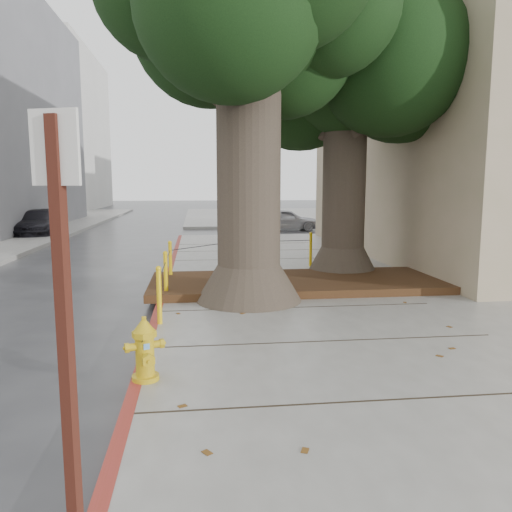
{
  "coord_description": "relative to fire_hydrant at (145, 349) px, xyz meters",
  "views": [
    {
      "loc": [
        -1.3,
        -6.71,
        2.37
      ],
      "look_at": [
        -0.24,
        2.07,
        1.1
      ],
      "focal_mm": 35.0,
      "sensor_mm": 36.0,
      "label": 1
    }
  ],
  "objects": [
    {
      "name": "curb_red",
      "position": [
        -0.1,
        3.65,
        -0.44
      ],
      "size": [
        0.14,
        26.0,
        0.16
      ],
      "primitive_type": "cube",
      "color": "maroon",
      "rests_on": "ground"
    },
    {
      "name": "planter_bed",
      "position": [
        2.8,
        5.05,
        -0.28
      ],
      "size": [
        6.4,
        2.6,
        0.16
      ],
      "primitive_type": "cube",
      "color": "black",
      "rests_on": "sidewalk_main"
    },
    {
      "name": "car_dark",
      "position": [
        -6.61,
        18.52,
        0.1
      ],
      "size": [
        1.91,
        4.3,
        1.23
      ],
      "primitive_type": "imported",
      "rotation": [
        0.0,
        0.0,
        0.05
      ],
      "color": "black",
      "rests_on": "ground"
    },
    {
      "name": "building_far_white",
      "position": [
        -15.1,
        46.15,
        6.99
      ],
      "size": [
        12.0,
        18.0,
        15.0
      ],
      "primitive_type": "cube",
      "color": "silver",
      "rests_on": "ground"
    },
    {
      "name": "ground",
      "position": [
        1.9,
        1.15,
        -0.51
      ],
      "size": [
        140.0,
        140.0,
        0.0
      ],
      "primitive_type": "plane",
      "color": "#28282B",
      "rests_on": "ground"
    },
    {
      "name": "signpost",
      "position": [
        -0.05,
        -3.08,
        1.09
      ],
      "size": [
        0.25,
        0.11,
        2.57
      ],
      "rotation": [
        0.0,
        0.0,
        -0.35
      ],
      "color": "#471911",
      "rests_on": "sidewalk_main"
    },
    {
      "name": "tree_far",
      "position": [
        4.54,
        6.47,
        4.51
      ],
      "size": [
        4.5,
        3.8,
        7.17
      ],
      "color": "#4C3F33",
      "rests_on": "sidewalk_main"
    },
    {
      "name": "bollard_ring",
      "position": [
        1.03,
        5.52,
        0.15
      ],
      "size": [
        3.79,
        5.39,
        0.95
      ],
      "color": "yellow",
      "rests_on": "sidewalk_main"
    },
    {
      "name": "sidewalk_far",
      "position": [
        7.9,
        31.15,
        -0.44
      ],
      "size": [
        16.0,
        20.0,
        0.15
      ],
      "primitive_type": "cube",
      "color": "slate",
      "rests_on": "ground"
    },
    {
      "name": "fire_hydrant",
      "position": [
        0.0,
        0.0,
        0.0
      ],
      "size": [
        0.4,
        0.39,
        0.75
      ],
      "rotation": [
        0.0,
        0.0,
        0.31
      ],
      "color": "gold",
      "rests_on": "sidewalk_main"
    },
    {
      "name": "building_side_grey",
      "position": [
        23.9,
        33.15,
        5.49
      ],
      "size": [
        12.0,
        14.0,
        12.0
      ],
      "primitive_type": "cube",
      "color": "slate",
      "rests_on": "ground"
    },
    {
      "name": "car_red",
      "position": [
        10.02,
        20.11,
        0.13
      ],
      "size": [
        4.03,
        1.7,
        1.29
      ],
      "primitive_type": "imported",
      "rotation": [
        0.0,
        0.0,
        1.66
      ],
      "color": "maroon",
      "rests_on": "ground"
    },
    {
      "name": "car_silver",
      "position": [
        5.21,
        19.97,
        0.06
      ],
      "size": [
        3.4,
        1.38,
        1.16
      ],
      "primitive_type": "imported",
      "rotation": [
        0.0,
        0.0,
        1.57
      ],
      "color": "#B0B0B6",
      "rests_on": "ground"
    },
    {
      "name": "building_side_white",
      "position": [
        17.9,
        27.15,
        3.99
      ],
      "size": [
        10.0,
        10.0,
        9.0
      ],
      "primitive_type": "cube",
      "color": "silver",
      "rests_on": "ground"
    },
    {
      "name": "tree_near",
      "position": [
        1.93,
        3.97,
        4.87
      ],
      "size": [
        4.5,
        3.8,
        7.68
      ],
      "color": "#4C3F33",
      "rests_on": "sidewalk_main"
    }
  ]
}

